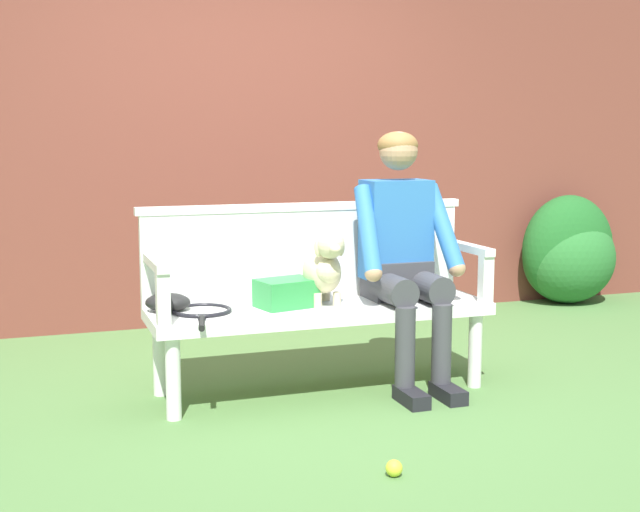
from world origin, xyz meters
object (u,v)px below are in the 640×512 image
(garden_bench, at_px, (320,316))
(tennis_ball, at_px, (394,468))
(dog_on_bench, at_px, (324,267))
(sports_bag, at_px, (286,293))
(baseball_glove, at_px, (168,302))
(person_seated, at_px, (402,248))
(tennis_racket, at_px, (202,312))

(garden_bench, xyz_separation_m, tennis_ball, (-0.10, -1.14, -0.36))
(dog_on_bench, distance_m, sports_bag, 0.23)
(baseball_glove, bearing_deg, dog_on_bench, 13.48)
(sports_bag, xyz_separation_m, tennis_ball, (0.08, -1.15, -0.49))
(dog_on_bench, height_order, tennis_ball, dog_on_bench)
(sports_bag, height_order, tennis_ball, sports_bag)
(person_seated, distance_m, dog_on_bench, 0.44)
(garden_bench, xyz_separation_m, tennis_racket, (-0.61, -0.01, 0.07))
(person_seated, distance_m, baseball_glove, 1.22)
(person_seated, xyz_separation_m, tennis_racket, (-1.05, 0.00, -0.26))
(tennis_racket, bearing_deg, tennis_ball, -65.80)
(tennis_racket, xyz_separation_m, tennis_ball, (0.51, -1.13, -0.42))
(garden_bench, xyz_separation_m, sports_bag, (-0.18, 0.01, 0.13))
(sports_bag, bearing_deg, tennis_racket, -177.61)
(person_seated, bearing_deg, garden_bench, 178.13)
(person_seated, bearing_deg, dog_on_bench, -179.60)
(person_seated, height_order, dog_on_bench, person_seated)
(person_seated, height_order, tennis_racket, person_seated)
(tennis_racket, bearing_deg, person_seated, -0.22)
(tennis_racket, distance_m, sports_bag, 0.43)
(garden_bench, distance_m, dog_on_bench, 0.25)
(dog_on_bench, height_order, baseball_glove, dog_on_bench)
(baseball_glove, height_order, sports_bag, sports_bag)
(tennis_racket, bearing_deg, baseball_glove, 145.36)
(garden_bench, xyz_separation_m, baseball_glove, (-0.75, 0.09, 0.10))
(baseball_glove, bearing_deg, person_seated, 16.49)
(baseball_glove, bearing_deg, tennis_ball, -40.51)
(baseball_glove, distance_m, sports_bag, 0.58)
(person_seated, distance_m, sports_bag, 0.65)
(sports_bag, bearing_deg, tennis_ball, -86.09)
(garden_bench, distance_m, tennis_ball, 1.20)
(garden_bench, bearing_deg, tennis_ball, -94.89)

